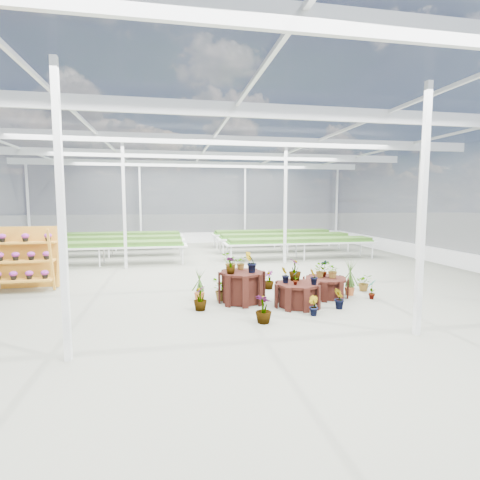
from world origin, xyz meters
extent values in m
plane|color=gray|center=(0.00, 0.00, 0.00)|extent=(24.00, 24.00, 0.00)
cylinder|color=black|center=(0.26, -1.24, 0.37)|extent=(1.14, 1.14, 0.75)
cylinder|color=black|center=(1.46, -1.84, 0.27)|extent=(1.10, 1.10, 0.55)
cylinder|color=black|center=(2.46, -1.14, 0.25)|extent=(1.40, 1.40, 0.50)
imported|color=#30531C|center=(0.00, -1.12, 0.96)|extent=(0.47, 0.44, 0.43)
imported|color=#30531C|center=(0.45, -1.40, 1.00)|extent=(0.32, 0.28, 0.51)
imported|color=#30531C|center=(0.31, -0.94, 0.92)|extent=(0.35, 0.32, 0.34)
imported|color=#30531C|center=(-0.04, -1.44, 0.95)|extent=(0.31, 0.31, 0.41)
imported|color=#30531C|center=(1.19, -1.78, 0.74)|extent=(0.25, 0.27, 0.39)
imported|color=#30531C|center=(1.76, -2.07, 0.74)|extent=(0.26, 0.27, 0.38)
imported|color=#30531C|center=(1.50, -1.53, 0.81)|extent=(0.30, 0.30, 0.52)
imported|color=#30531C|center=(1.36, -1.98, 0.71)|extent=(0.20, 0.21, 0.33)
imported|color=#30531C|center=(2.32, -1.06, 0.68)|extent=(0.41, 0.42, 0.36)
imported|color=#30531C|center=(2.61, -1.21, 0.69)|extent=(0.47, 0.46, 0.39)
imported|color=#30531C|center=(2.49, -0.99, 0.72)|extent=(0.25, 0.18, 0.45)
imported|color=#30531C|center=(-0.78, -1.73, 0.28)|extent=(0.39, 0.39, 0.55)
imported|color=#30531C|center=(-0.20, -1.01, 0.27)|extent=(0.60, 0.63, 0.55)
imported|color=#30531C|center=(0.40, -2.85, 0.29)|extent=(0.46, 0.46, 0.59)
imported|color=#30531C|center=(1.57, -2.55, 0.21)|extent=(0.24, 0.27, 0.42)
imported|color=#30531C|center=(2.33, -2.23, 0.24)|extent=(0.29, 0.32, 0.49)
imported|color=#30531C|center=(3.51, -1.56, 0.25)|extent=(0.29, 0.32, 0.50)
imported|color=#30531C|center=(3.76, -0.74, 0.24)|extent=(0.54, 0.51, 0.47)
imported|color=#30531C|center=(2.66, -0.43, 0.24)|extent=(0.37, 0.37, 0.49)
imported|color=#30531C|center=(1.27, -0.02, 0.26)|extent=(0.36, 0.36, 0.52)
imported|color=#30531C|center=(0.19, -0.67, 0.33)|extent=(0.70, 0.65, 0.66)
camera|label=1|loc=(-1.43, -9.94, 2.45)|focal=28.00mm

